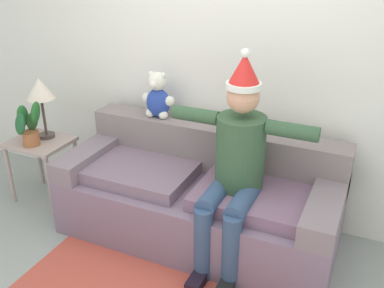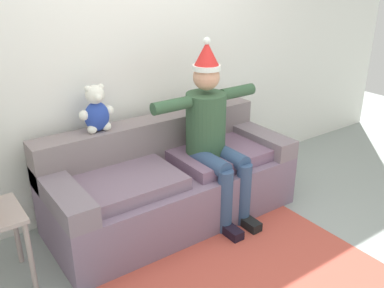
{
  "view_description": "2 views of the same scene",
  "coord_description": "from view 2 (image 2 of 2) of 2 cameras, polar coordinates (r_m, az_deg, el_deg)",
  "views": [
    {
      "loc": [
        1.15,
        -1.63,
        2.12
      ],
      "look_at": [
        -0.01,
        0.89,
        0.84
      ],
      "focal_mm": 40.76,
      "sensor_mm": 36.0,
      "label": 1
    },
    {
      "loc": [
        -1.7,
        -1.69,
        2.03
      ],
      "look_at": [
        0.11,
        0.85,
        0.72
      ],
      "focal_mm": 39.19,
      "sensor_mm": 36.0,
      "label": 2
    }
  ],
  "objects": [
    {
      "name": "back_wall",
      "position": [
        3.72,
        -7.81,
        12.13
      ],
      "size": [
        7.0,
        0.1,
        2.7
      ],
      "primitive_type": "cube",
      "color": "white",
      "rests_on": "ground_plane"
    },
    {
      "name": "ground_plane",
      "position": [
        3.14,
        7.75,
        -17.68
      ],
      "size": [
        10.0,
        10.0,
        0.0
      ],
      "primitive_type": "plane",
      "color": "#909995"
    },
    {
      "name": "couch",
      "position": [
        3.62,
        -3.02,
        -5.1
      ],
      "size": [
        2.1,
        0.88,
        0.82
      ],
      "color": "slate",
      "rests_on": "ground_plane"
    },
    {
      "name": "area_rug",
      "position": [
        3.13,
        7.89,
        -17.72
      ],
      "size": [
        1.85,
        1.37,
        0.01
      ],
      "primitive_type": "cube",
      "color": "#BB4D3E",
      "rests_on": "ground_plane"
    },
    {
      "name": "teddy_bear",
      "position": [
        3.38,
        -12.86,
        4.47
      ],
      "size": [
        0.29,
        0.17,
        0.38
      ],
      "color": "#2742A3",
      "rests_on": "couch"
    },
    {
      "name": "person_seated",
      "position": [
        3.49,
        2.83,
        1.85
      ],
      "size": [
        1.02,
        0.77,
        1.53
      ],
      "color": "#335438",
      "rests_on": "ground_plane"
    }
  ]
}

